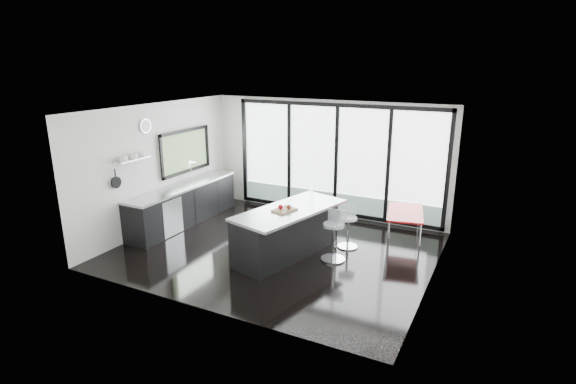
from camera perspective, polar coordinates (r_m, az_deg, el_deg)
The scene contains 11 objects.
floor at distance 9.15m, azimuth -1.42°, elevation -7.32°, with size 6.00×5.00×0.00m, color black.
ceiling at distance 8.42m, azimuth -1.55°, elevation 10.39°, with size 6.00×5.00×0.00m, color white.
wall_back at distance 10.79m, azimuth 6.03°, elevation 3.41°, with size 6.00×0.09×2.80m.
wall_front at distance 6.69m, azimuth -11.70°, elevation -3.89°, with size 6.00×0.00×2.80m, color silver.
wall_left at distance 10.55m, azimuth -15.18°, elevation 4.25°, with size 0.26×5.00×2.80m.
wall_right at distance 7.78m, azimuth 18.38°, elevation -1.52°, with size 0.00×5.00×2.80m, color silver.
counter_cabinets at distance 10.73m, azimuth -13.09°, elevation -1.49°, with size 0.69×3.24×1.36m.
island at distance 8.75m, azimuth -0.14°, elevation -4.98°, with size 1.56×2.55×1.26m.
bar_stool_near at distance 8.60m, azimuth 5.79°, elevation -6.30°, with size 0.47×0.47×0.75m, color silver.
bar_stool_far at distance 9.22m, azimuth 7.63°, elevation -5.08°, with size 0.41×0.41×0.65m, color silver.
red_table at distance 9.72m, azimuth 14.53°, elevation -4.31°, with size 0.71×1.24×0.66m, color #9C110F.
Camera 1 is at (3.99, -7.37, 3.69)m, focal length 28.00 mm.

